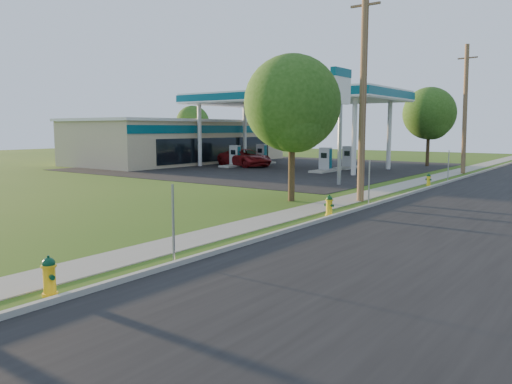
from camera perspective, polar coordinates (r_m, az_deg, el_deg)
ground_plane at (r=10.63m, az=-27.13°, el=-11.95°), size 140.00×140.00×0.00m
road at (r=15.44m, az=18.24°, el=-5.62°), size 8.00×120.00×0.02m
curb at (r=17.06m, az=5.36°, el=-3.86°), size 0.15×120.00×0.15m
sidewalk at (r=18.01m, az=0.57°, el=-3.43°), size 1.50×120.00×0.03m
forecourt at (r=44.31m, az=1.74°, el=2.92°), size 26.00×28.00×0.02m
utility_pole_mid at (r=23.51m, az=12.14°, el=11.00°), size 1.40×0.32×9.80m
utility_pole_far at (r=40.56m, az=22.78°, el=8.74°), size 1.40×0.32×9.50m
sign_post_near at (r=12.53m, az=-9.44°, el=-3.67°), size 0.05×0.04×2.00m
sign_post_mid at (r=22.32m, az=12.80°, el=1.02°), size 0.05×0.04×2.00m
sign_post_far at (r=33.82m, az=21.13°, el=2.77°), size 0.05×0.04×2.00m
gas_canopy at (r=43.15m, az=3.99°, el=10.61°), size 18.18×9.18×6.40m
fuel_pump_nw at (r=44.15m, az=-2.41°, el=3.83°), size 1.20×3.20×1.90m
fuel_pump_ne at (r=39.16m, az=7.93°, el=3.33°), size 1.20×3.20×1.90m
fuel_pump_sw at (r=47.33m, az=0.63°, el=4.06°), size 1.20×3.20×1.90m
fuel_pump_se at (r=42.71m, az=10.49°, el=3.60°), size 1.20×3.20×1.90m
convenience_store at (r=51.24m, az=-8.46°, el=5.80°), size 10.40×22.40×4.25m
price_pylon at (r=30.18m, az=9.67°, el=11.10°), size 0.34×2.04×6.85m
tree_verge at (r=23.00m, az=4.26°, el=9.65°), size 4.43×4.43×6.72m
tree_lot at (r=47.28m, az=19.27°, el=8.27°), size 4.64×4.64×7.03m
tree_back at (r=62.50m, az=-7.23°, el=7.77°), size 4.08×4.08×6.19m
hydrant_near at (r=10.96m, az=-22.58°, el=-8.89°), size 0.44×0.39×0.84m
hydrant_mid at (r=19.51m, az=8.36°, el=-1.53°), size 0.43×0.38×0.82m
hydrant_far at (r=31.18m, az=19.12°, el=1.34°), size 0.38×0.34×0.73m
car_red at (r=44.52m, az=-1.29°, el=3.93°), size 6.10×4.04×1.56m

